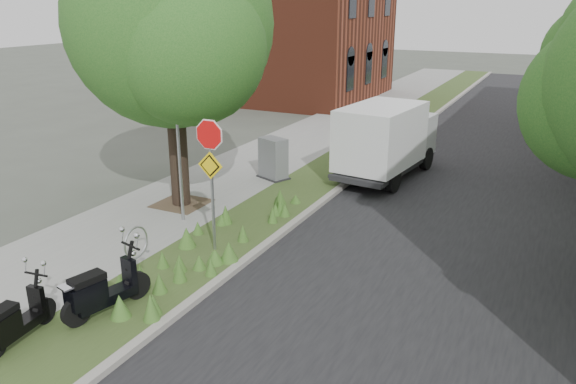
{
  "coord_description": "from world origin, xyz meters",
  "views": [
    {
      "loc": [
        5.5,
        -9.39,
        5.63
      ],
      "look_at": [
        -0.17,
        1.99,
        1.3
      ],
      "focal_mm": 35.0,
      "sensor_mm": 36.0,
      "label": 1
    }
  ],
  "objects_px": {
    "box_truck": "(386,137)",
    "scooter_far": "(97,295)",
    "scooter_near": "(11,326)",
    "utility_cabinet": "(273,159)",
    "sign_assembly": "(210,159)"
  },
  "relations": [
    {
      "from": "scooter_far",
      "to": "sign_assembly",
      "type": "bearing_deg",
      "value": 85.34
    },
    {
      "from": "sign_assembly",
      "to": "utility_cabinet",
      "type": "xyz_separation_m",
      "value": [
        -1.4,
        5.58,
        -1.57
      ]
    },
    {
      "from": "box_truck",
      "to": "utility_cabinet",
      "type": "height_order",
      "value": "box_truck"
    },
    {
      "from": "scooter_near",
      "to": "box_truck",
      "type": "height_order",
      "value": "box_truck"
    },
    {
      "from": "box_truck",
      "to": "utility_cabinet",
      "type": "bearing_deg",
      "value": -147.35
    },
    {
      "from": "utility_cabinet",
      "to": "sign_assembly",
      "type": "bearing_deg",
      "value": -75.93
    },
    {
      "from": "scooter_near",
      "to": "box_truck",
      "type": "bearing_deg",
      "value": 78.0
    },
    {
      "from": "sign_assembly",
      "to": "box_truck",
      "type": "height_order",
      "value": "sign_assembly"
    },
    {
      "from": "sign_assembly",
      "to": "scooter_far",
      "type": "xyz_separation_m",
      "value": [
        -0.28,
        -3.39,
        -1.78
      ]
    },
    {
      "from": "box_truck",
      "to": "scooter_far",
      "type": "bearing_deg",
      "value": -100.45
    },
    {
      "from": "scooter_near",
      "to": "box_truck",
      "type": "xyz_separation_m",
      "value": [
        2.63,
        12.37,
        0.89
      ]
    },
    {
      "from": "scooter_far",
      "to": "utility_cabinet",
      "type": "height_order",
      "value": "utility_cabinet"
    },
    {
      "from": "scooter_near",
      "to": "scooter_far",
      "type": "xyz_separation_m",
      "value": [
        0.6,
        1.37,
        0.05
      ]
    },
    {
      "from": "scooter_near",
      "to": "box_truck",
      "type": "distance_m",
      "value": 12.67
    },
    {
      "from": "scooter_near",
      "to": "scooter_far",
      "type": "bearing_deg",
      "value": 66.27
    }
  ]
}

